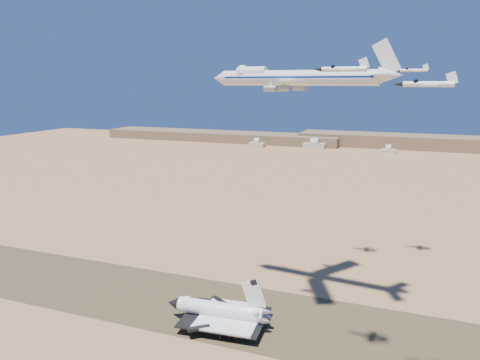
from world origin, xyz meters
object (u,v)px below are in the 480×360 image
(carrier_747, at_px, (291,78))
(chase_jet_a, at_px, (343,69))
(chase_jet_e, at_px, (349,80))
(shuttle, at_px, (219,311))
(crew_a, at_px, (235,338))
(crew_b, at_px, (220,338))
(chase_jet_f, at_px, (413,70))
(chase_jet_b, at_px, (427,84))
(crew_c, at_px, (229,337))

(carrier_747, height_order, chase_jet_a, carrier_747)
(chase_jet_e, bearing_deg, chase_jet_a, -85.41)
(shuttle, relative_size, crew_a, 24.00)
(shuttle, height_order, crew_b, shuttle)
(shuttle, height_order, chase_jet_f, chase_jet_f)
(crew_a, bearing_deg, chase_jet_b, -89.35)
(crew_c, bearing_deg, chase_jet_f, -89.87)
(crew_a, relative_size, chase_jet_f, 0.11)
(carrier_747, relative_size, crew_b, 41.51)
(chase_jet_b, bearing_deg, chase_jet_a, 166.91)
(crew_a, relative_size, crew_b, 0.97)
(chase_jet_a, distance_m, chase_jet_b, 23.63)
(crew_c, height_order, chase_jet_a, chase_jet_a)
(crew_b, distance_m, chase_jet_a, 102.41)
(crew_b, distance_m, crew_c, 3.28)
(chase_jet_f, bearing_deg, shuttle, -128.38)
(carrier_747, height_order, crew_a, carrier_747)
(chase_jet_a, bearing_deg, shuttle, 158.41)
(crew_a, xyz_separation_m, crew_c, (-2.03, -0.72, 0.03))
(crew_b, bearing_deg, crew_c, -76.98)
(crew_b, bearing_deg, chase_jet_f, -42.42)
(crew_b, height_order, chase_jet_b, chase_jet_b)
(chase_jet_f, bearing_deg, chase_jet_a, -100.68)
(crew_a, relative_size, chase_jet_b, 0.12)
(carrier_747, xyz_separation_m, chase_jet_f, (41.68, 58.64, 3.78))
(crew_b, xyz_separation_m, chase_jet_f, (55.92, 94.89, 95.18))
(crew_a, bearing_deg, carrier_747, 7.42)
(crew_a, height_order, chase_jet_e, chase_jet_e)
(crew_c, bearing_deg, chase_jet_e, -78.11)
(crew_b, relative_size, crew_c, 0.99)
(carrier_747, xyz_separation_m, chase_jet_a, (26.98, -47.23, 1.70))
(chase_jet_a, height_order, chase_jet_e, chase_jet_a)
(carrier_747, bearing_deg, crew_c, -102.58)
(crew_a, distance_m, chase_jet_e, 123.59)
(crew_b, height_order, chase_jet_e, chase_jet_e)
(chase_jet_f, bearing_deg, crew_a, -121.53)
(chase_jet_e, xyz_separation_m, chase_jet_f, (26.93, 12.30, 4.55))
(shuttle, relative_size, carrier_747, 0.56)
(shuttle, xyz_separation_m, chase_jet_a, (45.94, -21.21, 88.63))
(shuttle, xyz_separation_m, chase_jet_b, (67.02, -31.17, 84.81))
(shuttle, bearing_deg, chase_jet_a, -29.72)
(shuttle, xyz_separation_m, crew_a, (9.72, -8.12, -4.50))
(shuttle, distance_m, chase_jet_a, 102.06)
(crew_a, xyz_separation_m, crew_b, (-5.00, -2.10, 0.03))
(crew_b, height_order, crew_c, crew_c)
(shuttle, relative_size, crew_b, 23.24)
(crew_a, bearing_deg, crew_b, 135.34)
(crew_b, relative_size, chase_jet_e, 0.12)
(chase_jet_a, xyz_separation_m, chase_jet_f, (14.70, 105.87, 2.08))
(crew_b, relative_size, chase_jet_b, 0.12)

